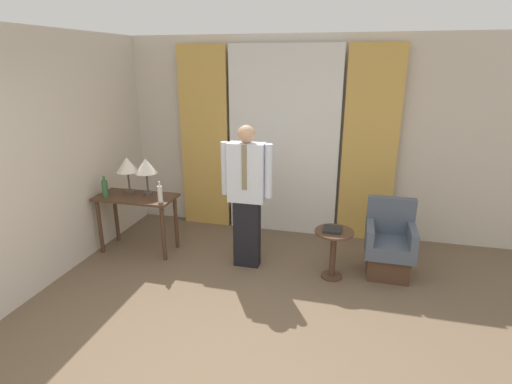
# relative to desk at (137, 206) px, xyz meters

# --- Properties ---
(wall_back) EXTENTS (10.00, 0.06, 2.70)m
(wall_back) POSITION_rel_desk_xyz_m (1.68, 1.21, 0.74)
(wall_back) COLOR beige
(wall_back) RESTS_ON ground_plane
(curtain_sheer_center) EXTENTS (1.51, 0.06, 2.58)m
(curtain_sheer_center) POSITION_rel_desk_xyz_m (1.68, 1.08, 0.68)
(curtain_sheer_center) COLOR white
(curtain_sheer_center) RESTS_ON ground_plane
(curtain_drape_left) EXTENTS (0.70, 0.06, 2.58)m
(curtain_drape_left) POSITION_rel_desk_xyz_m (0.53, 1.08, 0.68)
(curtain_drape_left) COLOR gold
(curtain_drape_left) RESTS_ON ground_plane
(curtain_drape_right) EXTENTS (0.70, 0.06, 2.58)m
(curtain_drape_right) POSITION_rel_desk_xyz_m (2.82, 1.08, 0.68)
(curtain_drape_right) COLOR gold
(curtain_drape_right) RESTS_ON ground_plane
(desk) EXTENTS (1.00, 0.49, 0.74)m
(desk) POSITION_rel_desk_xyz_m (0.00, 0.00, 0.00)
(desk) COLOR #4C3323
(desk) RESTS_ON ground_plane
(table_lamp_left) EXTENTS (0.28, 0.28, 0.47)m
(table_lamp_left) POSITION_rel_desk_xyz_m (-0.13, 0.09, 0.50)
(table_lamp_left) COLOR #4C4238
(table_lamp_left) RESTS_ON desk
(table_lamp_right) EXTENTS (0.28, 0.28, 0.47)m
(table_lamp_right) POSITION_rel_desk_xyz_m (0.13, 0.09, 0.50)
(table_lamp_right) COLOR #4C4238
(table_lamp_right) RESTS_ON desk
(bottle_near_edge) EXTENTS (0.07, 0.07, 0.27)m
(bottle_near_edge) POSITION_rel_desk_xyz_m (-0.35, -0.11, 0.25)
(bottle_near_edge) COLOR #336638
(bottle_near_edge) RESTS_ON desk
(bottle_by_lamp) EXTENTS (0.06, 0.06, 0.26)m
(bottle_by_lamp) POSITION_rel_desk_xyz_m (0.41, -0.13, 0.24)
(bottle_by_lamp) COLOR silver
(bottle_by_lamp) RESTS_ON desk
(person) EXTENTS (0.60, 0.20, 1.70)m
(person) POSITION_rel_desk_xyz_m (1.47, -0.05, 0.32)
(person) COLOR black
(person) RESTS_ON ground_plane
(armchair) EXTENTS (0.54, 0.54, 0.87)m
(armchair) POSITION_rel_desk_xyz_m (3.10, 0.15, -0.27)
(armchair) COLOR #4C3323
(armchair) RESTS_ON ground_plane
(side_table) EXTENTS (0.43, 0.43, 0.57)m
(side_table) POSITION_rel_desk_xyz_m (2.48, -0.10, -0.22)
(side_table) COLOR #4C3323
(side_table) RESTS_ON ground_plane
(book) EXTENTS (0.20, 0.20, 0.03)m
(book) POSITION_rel_desk_xyz_m (2.46, -0.10, -0.02)
(book) COLOR black
(book) RESTS_ON side_table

